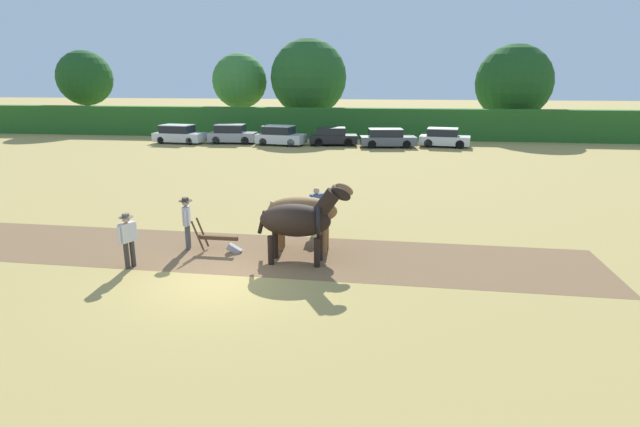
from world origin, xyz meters
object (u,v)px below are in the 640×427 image
tree_left (240,81)px  tree_center (514,83)px  farmer_beside_team (316,206)px  plow (222,242)px  parked_car_far_left (179,134)px  tree_far_left (85,78)px  farmer_onlooker_left (128,237)px  draft_horse_lead_left (299,220)px  tree_center_left (309,78)px  parked_car_center_left (280,136)px  farmer_at_plow (187,219)px  parked_car_left (232,134)px  parked_car_center (332,137)px  parked_car_right (444,138)px  parked_car_center_right (387,138)px  draft_horse_lead_right (306,210)px

tree_left → tree_center: 26.35m
tree_left → farmer_beside_team: (12.70, -32.89, -4.09)m
plow → parked_car_far_left: (-12.53, 25.70, 0.42)m
tree_far_left → parked_car_far_left: 17.51m
farmer_onlooker_left → tree_center: bearing=87.6°
tree_far_left → plow: 44.33m
draft_horse_lead_left → tree_center_left: bearing=99.5°
parked_car_far_left → parked_car_center_left: bearing=6.8°
tree_center_left → farmer_at_plow: tree_center_left is taller
tree_left → farmer_onlooker_left: bearing=-78.0°
farmer_onlooker_left → parked_car_center_left: (-1.65, 27.32, -0.17)m
parked_car_left → parked_car_center_left: (4.25, -0.58, -0.00)m
draft_horse_lead_left → parked_car_center_left: draft_horse_lead_left is taller
tree_center → parked_car_center: bearing=-148.5°
farmer_beside_team → farmer_onlooker_left: farmer_onlooker_left is taller
tree_center_left → parked_car_left: 11.15m
parked_car_center_left → parked_car_right: (13.12, 0.83, -0.04)m
tree_far_left → plow: tree_far_left is taller
parked_car_center_right → tree_far_left: bearing=155.0°
parked_car_right → parked_car_center: bearing=-169.7°
tree_far_left → parked_car_center_left: size_ratio=1.95×
draft_horse_lead_left → parked_car_center_left: 27.02m
farmer_onlooker_left → tree_left: bearing=125.7°
tree_center → parked_car_center: size_ratio=2.08×
farmer_onlooker_left → parked_car_right: (11.46, 28.15, -0.21)m
parked_car_far_left → parked_car_center_right: parked_car_far_left is taller
tree_center_left → farmer_at_plow: 35.22m
parked_car_right → parked_car_center_left: bearing=-167.8°
farmer_beside_team → parked_car_far_left: 27.63m
farmer_at_plow → parked_car_center_left: 25.65m
farmer_at_plow → tree_center_left: bearing=77.0°
plow → farmer_beside_team: (2.62, 2.58, 0.60)m
draft_horse_lead_right → tree_far_left: bearing=130.6°
tree_far_left → tree_left: 16.46m
tree_center → parked_car_center: tree_center is taller
tree_far_left → plow: size_ratio=5.25×
parked_car_center_left → parked_car_center_right: bearing=10.1°
tree_left → tree_center_left: (7.06, -0.43, 0.35)m
farmer_beside_team → parked_car_right: size_ratio=0.39×
tree_far_left → parked_car_center_left: bearing=-22.7°
parked_car_left → parked_car_center: (8.47, -0.02, -0.06)m
tree_center_left → parked_car_center_left: (-0.81, -9.39, -4.60)m
tree_far_left → parked_car_center_left: (22.70, -9.50, -4.54)m
tree_center_left → parked_car_center: tree_center_left is taller
tree_left → parked_car_left: size_ratio=1.92×
parked_car_center_left → parked_car_right: parked_car_center_left is taller
tree_left → parked_car_far_left: size_ratio=1.74×
tree_far_left → tree_left: (16.46, 0.31, -0.29)m
farmer_onlooker_left → tree_far_left: bearing=147.2°
parked_car_far_left → tree_left: bearing=83.0°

